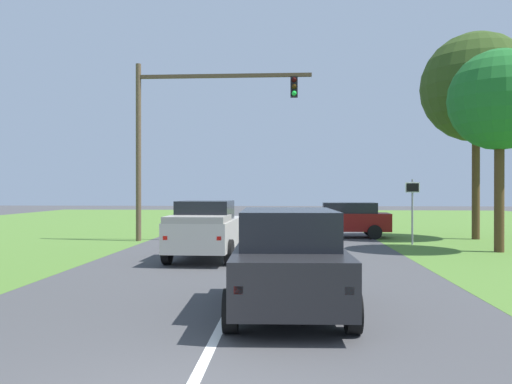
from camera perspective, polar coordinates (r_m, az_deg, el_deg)
The scene contains 8 objects.
ground_plane at distance 15.38m, azimuth -0.80°, elevation -8.52°, with size 120.00×120.00×0.00m, color #424244.
red_suv_near at distance 10.05m, azimuth 3.58°, elevation -7.33°, with size 2.35×4.51×1.96m.
pickup_truck_lead at distance 17.80m, azimuth -5.49°, elevation -4.06°, with size 2.29×4.92×1.97m.
traffic_light at distance 24.09m, azimuth -8.02°, elevation 7.42°, with size 8.00×0.40×8.09m.
keep_moving_sign at distance 23.14m, azimuth 16.72°, elevation -1.17°, with size 0.60×0.09×2.79m.
oak_tree_right at distance 27.16m, azimuth 22.91°, elevation 10.46°, with size 5.12×5.12×9.75m.
crossing_suv_far at distance 26.04m, azimuth 9.78°, elevation -2.91°, with size 4.36×2.14×1.72m.
extra_tree_1 at distance 21.84m, azimuth 25.06°, elevation 9.02°, with size 3.77×3.77×7.60m.
Camera 1 is at (1.14, -5.02, 2.34)m, focal length 36.60 mm.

